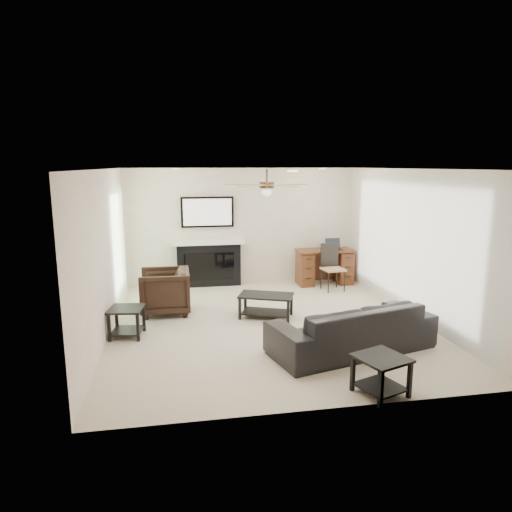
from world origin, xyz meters
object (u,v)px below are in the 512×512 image
(armchair, at_px, (165,291))
(coffee_table, at_px, (266,306))
(sofa, at_px, (352,327))
(desk, at_px, (324,267))
(fireplace_unit, at_px, (208,242))

(armchair, xyz_separation_m, coffee_table, (1.70, -0.55, -0.19))
(sofa, distance_m, armchair, 3.37)
(armchair, bearing_deg, coffee_table, 72.03)
(coffee_table, relative_size, desk, 0.74)
(coffee_table, bearing_deg, desk, 71.20)
(fireplace_unit, xyz_separation_m, desk, (2.49, -0.30, -0.57))
(coffee_table, xyz_separation_m, desk, (1.70, 1.98, 0.18))
(coffee_table, distance_m, fireplace_unit, 2.53)
(sofa, distance_m, desk, 3.66)
(armchair, height_order, coffee_table, armchair)
(coffee_table, height_order, fireplace_unit, fireplace_unit)
(coffee_table, distance_m, desk, 2.61)
(desk, bearing_deg, sofa, -102.56)
(fireplace_unit, height_order, desk, fireplace_unit)
(sofa, bearing_deg, armchair, -54.46)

